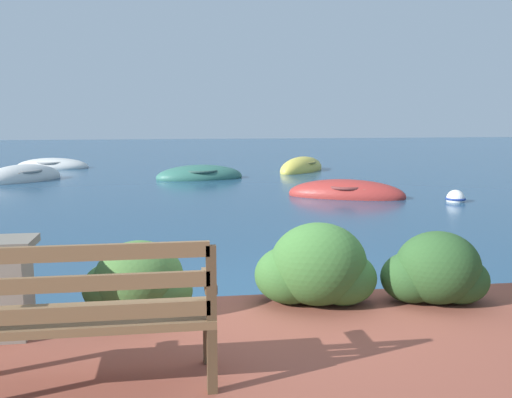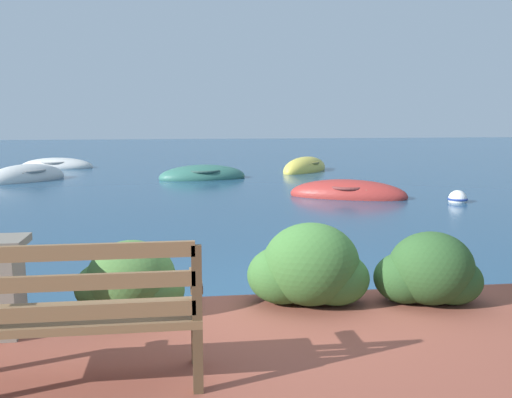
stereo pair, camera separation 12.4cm
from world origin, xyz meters
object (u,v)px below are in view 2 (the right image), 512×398
object	(u,v)px
park_bench	(78,311)
rowboat_mid	(203,176)
rowboat_distant	(57,166)
rowboat_nearest	(348,195)
rowboat_outer	(305,169)
rowboat_far	(26,178)
mooring_buoy	(458,199)

from	to	relation	value
park_bench	rowboat_mid	distance (m)	13.47
park_bench	rowboat_distant	size ratio (longest dim) A/B	0.57
rowboat_nearest	rowboat_mid	size ratio (longest dim) A/B	1.03
park_bench	rowboat_nearest	world-z (taller)	park_bench
rowboat_outer	rowboat_mid	bearing A→B (deg)	-25.73
rowboat_mid	rowboat_outer	distance (m)	3.92
rowboat_mid	rowboat_distant	bearing A→B (deg)	131.31
rowboat_nearest	rowboat_distant	world-z (taller)	rowboat_nearest
park_bench	rowboat_mid	bearing A→B (deg)	79.11
rowboat_far	rowboat_distant	bearing A→B (deg)	-140.40
park_bench	rowboat_distant	world-z (taller)	park_bench
rowboat_outer	rowboat_distant	bearing A→B (deg)	-68.20
park_bench	rowboat_outer	bearing A→B (deg)	67.17
park_bench	rowboat_far	size ratio (longest dim) A/B	0.57
rowboat_nearest	rowboat_outer	distance (m)	6.12
rowboat_mid	rowboat_far	world-z (taller)	rowboat_far
park_bench	rowboat_far	xyz separation A→B (m)	(-3.72, 13.58, -0.63)
rowboat_mid	rowboat_outer	size ratio (longest dim) A/B	1.02
park_bench	rowboat_outer	xyz separation A→B (m)	(4.78, 15.18, -0.63)
rowboat_outer	rowboat_distant	size ratio (longest dim) A/B	1.03
rowboat_nearest	rowboat_far	distance (m)	9.30
rowboat_distant	mooring_buoy	world-z (taller)	rowboat_distant
rowboat_mid	rowboat_distant	size ratio (longest dim) A/B	1.05
park_bench	rowboat_far	world-z (taller)	park_bench
mooring_buoy	rowboat_nearest	bearing A→B (deg)	154.25
rowboat_nearest	rowboat_far	world-z (taller)	rowboat_far
park_bench	mooring_buoy	bearing A→B (deg)	45.53
rowboat_far	rowboat_outer	xyz separation A→B (m)	(8.50, 1.60, -0.00)
rowboat_far	mooring_buoy	bearing A→B (deg)	102.03
rowboat_nearest	rowboat_distant	distance (m)	11.67
rowboat_distant	mooring_buoy	size ratio (longest dim) A/B	6.12
rowboat_nearest	mooring_buoy	world-z (taller)	rowboat_nearest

